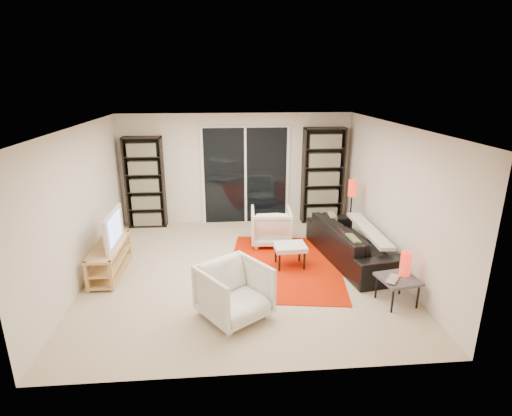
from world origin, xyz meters
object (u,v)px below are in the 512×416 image
object	(u,v)px
bookshelf_right	(323,176)
tv_stand	(110,259)
ottoman	(290,248)
bookshelf_left	(145,183)
sofa	(353,242)
armchair_back	(271,226)
side_table	(398,280)
floor_lamp	(352,195)
armchair_front	(234,292)

from	to	relation	value
bookshelf_right	tv_stand	size ratio (longest dim) A/B	1.59
tv_stand	ottoman	world-z (taller)	tv_stand
bookshelf_left	bookshelf_right	world-z (taller)	bookshelf_right
sofa	armchair_back	distance (m)	1.60
bookshelf_left	tv_stand	xyz separation A→B (m)	(-0.23, -2.25, -0.71)
bookshelf_right	armchair_back	bearing A→B (deg)	-136.93
sofa	side_table	distance (m)	1.49
tv_stand	side_table	size ratio (longest dim) A/B	2.23
tv_stand	side_table	world-z (taller)	tv_stand
armchair_back	sofa	bearing A→B (deg)	150.71
sofa	floor_lamp	size ratio (longest dim) A/B	1.85
bookshelf_left	floor_lamp	distance (m)	4.31
bookshelf_left	floor_lamp	bearing A→B (deg)	-14.29
armchair_back	floor_lamp	size ratio (longest dim) A/B	0.65
bookshelf_left	armchair_back	world-z (taller)	bookshelf_left
bookshelf_right	floor_lamp	distance (m)	1.12
tv_stand	armchair_back	xyz separation A→B (m)	(2.79, 1.05, 0.09)
tv_stand	sofa	distance (m)	4.15
armchair_back	ottoman	world-z (taller)	armchair_back
ottoman	side_table	distance (m)	1.86
sofa	bookshelf_left	bearing A→B (deg)	52.65
armchair_front	bookshelf_right	bearing A→B (deg)	25.78
sofa	side_table	size ratio (longest dim) A/B	3.78
bookshelf_left	armchair_back	xyz separation A→B (m)	(2.56, -1.21, -0.62)
tv_stand	floor_lamp	distance (m)	4.61
sofa	ottoman	world-z (taller)	sofa
armchair_front	floor_lamp	bearing A→B (deg)	12.77
ottoman	armchair_front	bearing A→B (deg)	-124.33
bookshelf_right	floor_lamp	xyz separation A→B (m)	(0.32, -1.06, -0.15)
bookshelf_right	floor_lamp	bearing A→B (deg)	-73.02
armchair_front	floor_lamp	world-z (taller)	floor_lamp
armchair_back	floor_lamp	distance (m)	1.71
ottoman	floor_lamp	distance (m)	1.93
sofa	floor_lamp	distance (m)	1.19
side_table	armchair_back	bearing A→B (deg)	123.09
bookshelf_left	side_table	xyz separation A→B (m)	(4.09, -3.55, -0.62)
bookshelf_right	armchair_front	bearing A→B (deg)	-119.33
tv_stand	bookshelf_right	bearing A→B (deg)	28.88
armchair_back	armchair_front	size ratio (longest dim) A/B	0.94
sofa	armchair_back	world-z (taller)	armchair_back
bookshelf_left	ottoman	xyz separation A→B (m)	(2.76, -2.25, -0.63)
tv_stand	floor_lamp	size ratio (longest dim) A/B	1.09
sofa	side_table	xyz separation A→B (m)	(0.18, -1.48, 0.03)
armchair_front	floor_lamp	size ratio (longest dim) A/B	0.68
armchair_front	tv_stand	bearing A→B (deg)	109.17
bookshelf_right	side_table	bearing A→B (deg)	-86.16
ottoman	floor_lamp	world-z (taller)	floor_lamp
armchair_back	floor_lamp	xyz separation A→B (m)	(1.61, 0.14, 0.55)
armchair_back	bookshelf_right	bearing A→B (deg)	-133.47
bookshelf_right	ottoman	xyz separation A→B (m)	(-1.09, -2.25, -0.71)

